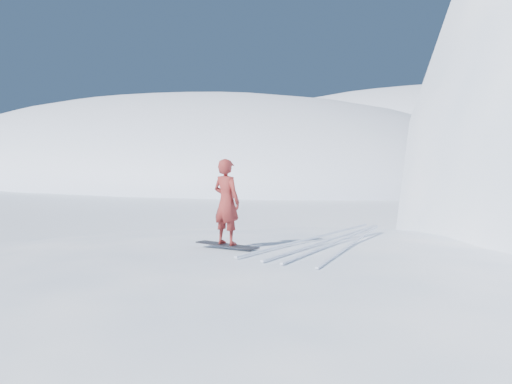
# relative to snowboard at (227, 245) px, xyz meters

# --- Properties ---
(far_ridge_a) EXTENTS (120.00, 70.00, 28.00)m
(far_ridge_a) POSITION_rel_snowboard_xyz_m (-66.68, 57.26, -2.41)
(far_ridge_a) COLOR white
(far_ridge_a) RESTS_ON ground
(far_ridge_c) EXTENTS (140.00, 90.00, 36.00)m
(far_ridge_c) POSITION_rel_snowboard_xyz_m (-36.68, 107.26, -2.41)
(far_ridge_c) COLOR white
(far_ridge_c) RESTS_ON ground
(snowboard) EXTENTS (1.58, 0.31, 0.03)m
(snowboard) POSITION_rel_snowboard_xyz_m (0.00, 0.00, 0.00)
(snowboard) COLOR black
(snowboard) RESTS_ON near_ridge
(snowboarder) EXTENTS (0.67, 0.45, 1.83)m
(snowboarder) POSITION_rel_snowboard_xyz_m (0.00, 0.00, 0.93)
(snowboarder) COLOR maroon
(snowboarder) RESTS_ON snowboard
(vapor_plume) EXTENTS (8.79, 7.03, 6.15)m
(vapor_plume) POSITION_rel_snowboard_xyz_m (-54.02, 42.00, -2.41)
(vapor_plume) COLOR white
(vapor_plume) RESTS_ON ground
(board_tracks) EXTENTS (2.26, 5.99, 0.04)m
(board_tracks) POSITION_rel_snowboard_xyz_m (1.40, 2.06, 0.01)
(board_tracks) COLOR silver
(board_tracks) RESTS_ON ground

